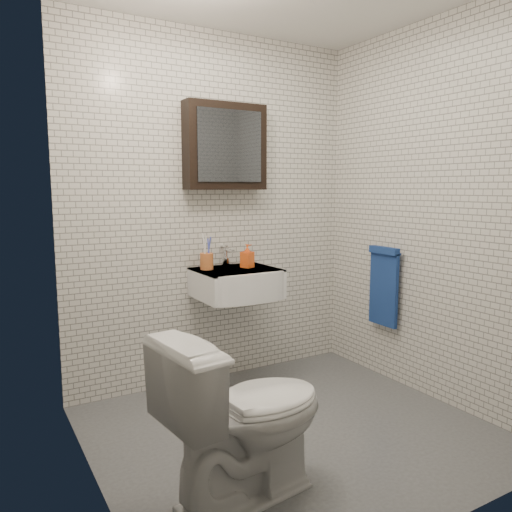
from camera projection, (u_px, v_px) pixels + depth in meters
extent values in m
cube|color=#494B50|center=(291.00, 431.00, 2.91)|extent=(2.20, 2.00, 0.01)
cube|color=silver|center=(215.00, 211.00, 3.60)|extent=(2.20, 0.02, 2.50)
cube|color=silver|center=(443.00, 231.00, 1.89)|extent=(2.20, 0.02, 2.50)
cube|color=silver|center=(88.00, 225.00, 2.20)|extent=(0.02, 2.00, 2.50)
cube|color=silver|center=(431.00, 213.00, 3.29)|extent=(0.02, 2.00, 2.50)
cube|color=white|center=(236.00, 283.00, 3.50)|extent=(0.55, 0.45, 0.20)
cylinder|color=silver|center=(235.00, 270.00, 3.51)|extent=(0.31, 0.31, 0.02)
cylinder|color=silver|center=(235.00, 269.00, 3.50)|extent=(0.04, 0.04, 0.01)
cube|color=white|center=(236.00, 270.00, 3.49)|extent=(0.55, 0.45, 0.01)
cylinder|color=silver|center=(225.00, 262.00, 3.62)|extent=(0.06, 0.06, 0.06)
cylinder|color=silver|center=(225.00, 254.00, 3.62)|extent=(0.03, 0.03, 0.08)
cylinder|color=silver|center=(229.00, 250.00, 3.56)|extent=(0.02, 0.12, 0.02)
cube|color=silver|center=(224.00, 246.00, 3.63)|extent=(0.02, 0.09, 0.01)
cube|color=black|center=(225.00, 147.00, 3.50)|extent=(0.60, 0.14, 0.60)
cube|color=#3F444C|center=(230.00, 146.00, 3.44)|extent=(0.49, 0.01, 0.49)
cylinder|color=silver|center=(387.00, 252.00, 3.61)|extent=(0.02, 0.30, 0.02)
cylinder|color=silver|center=(376.00, 250.00, 3.73)|extent=(0.04, 0.02, 0.02)
cylinder|color=silver|center=(402.00, 254.00, 3.51)|extent=(0.04, 0.02, 0.02)
cube|color=navy|center=(384.00, 289.00, 3.64)|extent=(0.03, 0.26, 0.54)
cube|color=navy|center=(384.00, 250.00, 3.60)|extent=(0.05, 0.26, 0.05)
cylinder|color=#C56731|center=(207.00, 261.00, 3.46)|extent=(0.11, 0.11, 0.11)
cylinder|color=white|center=(205.00, 251.00, 3.43)|extent=(0.02, 0.03, 0.22)
cylinder|color=#3F4ECC|center=(209.00, 252.00, 3.45)|extent=(0.02, 0.02, 0.19)
cylinder|color=white|center=(205.00, 250.00, 3.46)|extent=(0.03, 0.04, 0.23)
cylinder|color=#3F4ECC|center=(209.00, 251.00, 3.47)|extent=(0.03, 0.05, 0.20)
imported|color=orange|center=(247.00, 256.00, 3.54)|extent=(0.10, 0.10, 0.17)
imported|color=white|center=(246.00, 414.00, 2.25)|extent=(0.83, 0.54, 0.80)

